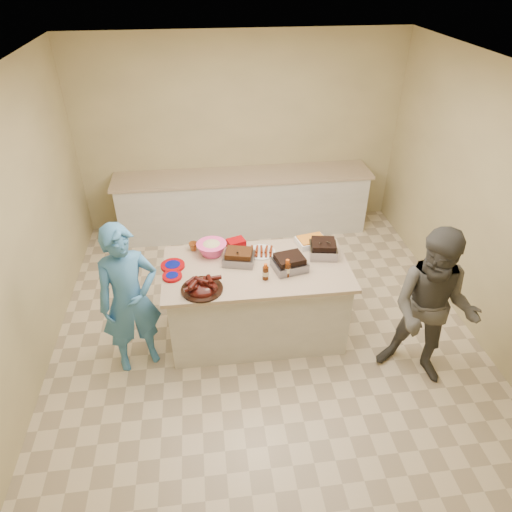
{
  "coord_description": "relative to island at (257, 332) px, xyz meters",
  "views": [
    {
      "loc": [
        -0.57,
        -3.67,
        3.51
      ],
      "look_at": [
        -0.09,
        0.04,
        0.98
      ],
      "focal_mm": 32.0,
      "sensor_mm": 36.0,
      "label": 1
    }
  ],
  "objects": [
    {
      "name": "rib_platter",
      "position": [
        -0.55,
        -0.3,
        0.88
      ],
      "size": [
        0.49,
        0.49,
        0.16
      ],
      "primitive_type": null,
      "rotation": [
        0.0,
        0.0,
        -0.29
      ],
      "color": "#440F0B",
      "rests_on": "island"
    },
    {
      "name": "pulled_pork_tray",
      "position": [
        -0.17,
        0.1,
        0.88
      ],
      "size": [
        0.35,
        0.3,
        0.09
      ],
      "primitive_type": "cube",
      "rotation": [
        0.0,
        0.0,
        -0.24
      ],
      "color": "#47230F",
      "rests_on": "island"
    },
    {
      "name": "basket_stack",
      "position": [
        -0.17,
        0.39,
        0.88
      ],
      "size": [
        0.21,
        0.19,
        0.09
      ],
      "primitive_type": "cube",
      "rotation": [
        0.0,
        0.0,
        0.32
      ],
      "color": "#960308",
      "rests_on": "island"
    },
    {
      "name": "sausage_plate",
      "position": [
        0.08,
        0.25,
        0.88
      ],
      "size": [
        0.33,
        0.33,
        0.05
      ],
      "primitive_type": "cylinder",
      "rotation": [
        0.0,
        0.0,
        -0.16
      ],
      "color": "silver",
      "rests_on": "island"
    },
    {
      "name": "mac_cheese_dish",
      "position": [
        0.64,
        0.35,
        0.88
      ],
      "size": [
        0.34,
        0.28,
        0.08
      ],
      "primitive_type": "cube",
      "rotation": [
        0.0,
        0.0,
        0.2
      ],
      "color": "orange",
      "rests_on": "island"
    },
    {
      "name": "room",
      "position": [
        0.09,
        0.01,
        0.0
      ],
      "size": [
        4.5,
        5.0,
        2.7
      ],
      "primitive_type": null,
      "color": "#C9B880",
      "rests_on": "ground"
    },
    {
      "name": "coleslaw_bowl",
      "position": [
        -0.43,
        0.3,
        0.88
      ],
      "size": [
        0.31,
        0.31,
        0.21
      ],
      "primitive_type": null,
      "rotation": [
        0.0,
        0.0,
        -0.01
      ],
      "color": "#FF4798",
      "rests_on": "island"
    },
    {
      "name": "island",
      "position": [
        0.0,
        0.0,
        0.0
      ],
      "size": [
        1.86,
        0.99,
        0.88
      ],
      "primitive_type": null,
      "rotation": [
        0.0,
        0.0,
        -0.01
      ],
      "color": "silver",
      "rests_on": "ground"
    },
    {
      "name": "roasting_pan",
      "position": [
        0.7,
        0.13,
        0.88
      ],
      "size": [
        0.32,
        0.32,
        0.11
      ],
      "primitive_type": "cube",
      "rotation": [
        0.0,
        0.0,
        -0.17
      ],
      "color": "gray",
      "rests_on": "island"
    },
    {
      "name": "bbq_bottle_b",
      "position": [
        0.27,
        -0.18,
        0.88
      ],
      "size": [
        0.06,
        0.06,
        0.19
      ],
      "primitive_type": "cylinder",
      "rotation": [
        0.0,
        0.0,
        -0.01
      ],
      "color": "#3D1907",
      "rests_on": "island"
    },
    {
      "name": "plate_stack_large",
      "position": [
        -0.83,
        0.11,
        0.88
      ],
      "size": [
        0.24,
        0.24,
        0.03
      ],
      "primitive_type": "cylinder",
      "rotation": [
        0.0,
        0.0,
        -0.01
      ],
      "color": "#960308",
      "rests_on": "island"
    },
    {
      "name": "guest_gray",
      "position": [
        1.5,
        -0.77,
        0.0
      ],
      "size": [
        1.56,
        1.79,
        0.61
      ],
      "primitive_type": "imported",
      "rotation": [
        0.0,
        0.0,
        -0.59
      ],
      "color": "#55524C",
      "rests_on": "ground"
    },
    {
      "name": "back_counter",
      "position": [
        0.09,
        2.21,
        0.45
      ],
      "size": [
        3.6,
        0.64,
        0.9
      ],
      "primitive_type": null,
      "color": "silver",
      "rests_on": "ground"
    },
    {
      "name": "plate_stack_small",
      "position": [
        -0.83,
        -0.07,
        0.88
      ],
      "size": [
        0.19,
        0.19,
        0.03
      ],
      "primitive_type": "cylinder",
      "rotation": [
        0.0,
        0.0,
        -0.01
      ],
      "color": "#960308",
      "rests_on": "island"
    },
    {
      "name": "sauce_bowl",
      "position": [
        -0.08,
        0.21,
        0.88
      ],
      "size": [
        0.13,
        0.04,
        0.13
      ],
      "primitive_type": "imported",
      "rotation": [
        0.0,
        0.0,
        -0.01
      ],
      "color": "silver",
      "rests_on": "island"
    },
    {
      "name": "plastic_cup",
      "position": [
        -0.62,
        0.39,
        0.88
      ],
      "size": [
        0.09,
        0.09,
        0.09
      ],
      "primitive_type": "imported",
      "rotation": [
        0.0,
        0.0,
        -0.01
      ],
      "color": "#934E1E",
      "rests_on": "island"
    },
    {
      "name": "bbq_bottle_a",
      "position": [
        0.06,
        -0.21,
        0.88
      ],
      "size": [
        0.06,
        0.06,
        0.17
      ],
      "primitive_type": "cylinder",
      "rotation": [
        0.0,
        0.0,
        -0.01
      ],
      "color": "#3D1907",
      "rests_on": "island"
    },
    {
      "name": "mustard_bottle",
      "position": [
        -0.13,
        0.18,
        0.88
      ],
      "size": [
        0.04,
        0.04,
        0.12
      ],
      "primitive_type": "cylinder",
      "rotation": [
        0.0,
        0.0,
        -0.01
      ],
      "color": "#D9AD00",
      "rests_on": "island"
    },
    {
      "name": "brisket_tray",
      "position": [
        0.32,
        -0.07,
        0.88
      ],
      "size": [
        0.36,
        0.32,
        0.09
      ],
      "primitive_type": "cube",
      "rotation": [
        0.0,
        0.0,
        0.21
      ],
      "color": "black",
      "rests_on": "island"
    },
    {
      "name": "guest_blue",
      "position": [
        -1.23,
        -0.25,
        0.0
      ],
      "size": [
        1.09,
        1.69,
        0.38
      ],
      "primitive_type": "imported",
      "rotation": [
        0.0,
        0.0,
        0.35
      ],
      "color": "#4185C1",
      "rests_on": "ground"
    }
  ]
}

